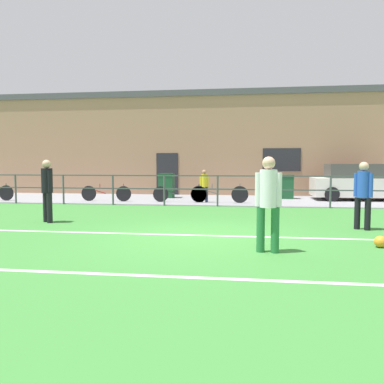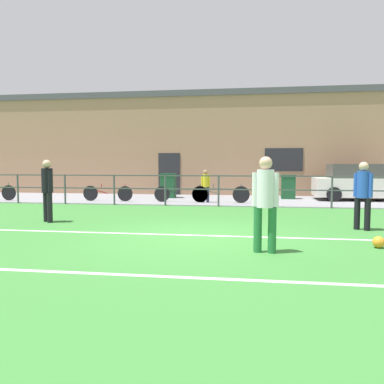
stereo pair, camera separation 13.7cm
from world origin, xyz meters
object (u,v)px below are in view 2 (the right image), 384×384
Objects in this scene: player_goalkeeper at (47,187)px; bicycle_parked_3 at (108,193)px; player_striker at (363,191)px; bicycle_parked_0 at (181,194)px; player_winger at (265,198)px; trash_bin_0 at (288,187)px; parked_car_red at (362,183)px; soccer_ball_match at (379,242)px; trash_bin_1 at (168,185)px; bicycle_parked_1 at (220,194)px; spectator_child at (205,184)px.

bicycle_parked_3 is at bearing 134.35° from player_goalkeeper.
player_striker is 0.76× the size of bicycle_parked_3.
player_striker is 7.95m from bicycle_parked_0.
player_winger is at bearing -70.35° from bicycle_parked_0.
bicycle_parked_0 is 2.08× the size of trash_bin_0.
parked_car_red reaches higher than bicycle_parked_3.
bicycle_parked_0 is 3.10m from bicycle_parked_3.
player_striker is 2.21m from soccer_ball_match.
player_winger reaches higher than bicycle_parked_3.
player_goalkeeper reaches higher than bicycle_parked_0.
trash_bin_1 is at bearing 42.23° from bicycle_parked_3.
soccer_ball_match is 10.09m from trash_bin_0.
trash_bin_1 is (-0.94, 1.96, 0.23)m from bicycle_parked_0.
player_goalkeeper is 6.31m from player_winger.
bicycle_parked_0 is at bearing 104.98° from player_goalkeeper.
player_striker is at bearing -34.26° from bicycle_parked_3.
trash_bin_1 is at bearing -177.26° from trash_bin_0.
player_winger is at bearing -80.40° from bicycle_parked_1.
bicycle_parked_3 is at bearing -178.90° from player_striker.
spectator_child is 4.11m from bicycle_parked_3.
bicycle_parked_1 is at bearing 160.23° from spectator_child.
spectator_child reaches higher than bicycle_parked_1.
trash_bin_1 is (-6.35, 7.76, -0.34)m from player_striker.
parked_car_red reaches higher than bicycle_parked_0.
parked_car_red is (2.32, 9.84, 0.64)m from soccer_ball_match.
player_winger is 0.42× the size of parked_car_red.
trash_bin_1 is at bearing 164.66° from player_striker.
trash_bin_1 is at bearing 115.53° from bicycle_parked_0.
trash_bin_0 reaches higher than bicycle_parked_0.
bicycle_parked_0 is (-5.41, 5.80, -0.57)m from player_striker.
parked_car_red is (2.08, 7.80, -0.17)m from player_striker.
bicycle_parked_1 is at bearing 114.45° from soccer_ball_match.
bicycle_parked_3 is at bearing -163.60° from trash_bin_0.
trash_bin_1 is (2.16, 1.96, 0.23)m from bicycle_parked_3.
bicycle_parked_1 is 2.17× the size of trash_bin_0.
player_goalkeeper is 5.78m from bicycle_parked_3.
player_goalkeeper is 12.72m from parked_car_red.
parked_car_red is at bearing 76.71° from soccer_ball_match.
parked_car_red is 7.76m from bicycle_parked_0.
player_goalkeeper is 1.58× the size of trash_bin_0.
parked_car_red reaches higher than trash_bin_1.
bicycle_parked_0 is at bearing -9.55° from spectator_child.
player_goalkeeper is 0.42× the size of parked_car_red.
player_striker is 1.45× the size of trash_bin_1.
player_striker is at bearing -46.96° from bicycle_parked_0.
spectator_child is (-4.42, 5.86, -0.16)m from player_striker.
soccer_ball_match is (2.12, 0.69, -0.85)m from player_winger.
bicycle_parked_0 is at bearing 168.40° from player_striker.
bicycle_parked_1 is 3.61m from trash_bin_0.
bicycle_parked_1 reaches higher than bicycle_parked_0.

